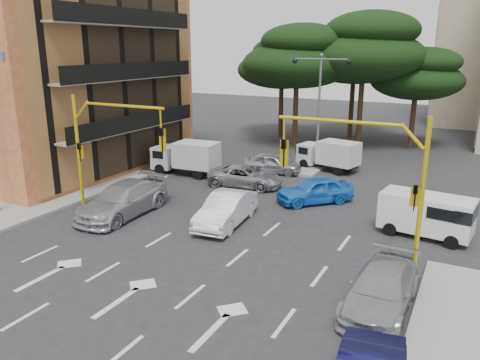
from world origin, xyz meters
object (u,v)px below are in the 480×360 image
object	(u,v)px
box_truck_b	(328,155)
box_truck_a	(186,158)
car_blue_compact	(315,190)
car_silver_cross_b	(272,163)
street_lamp_center	(320,91)
car_silver_wagon	(123,200)
car_white_hatch	(226,209)
signal_mast_right	(374,169)
car_silver_parked	(381,289)
van_white	(426,215)
signal_mast_left	(102,138)
car_silver_cross_a	(245,176)

from	to	relation	value
box_truck_b	box_truck_a	bearing A→B (deg)	137.18
car_blue_compact	car_silver_cross_b	xyz separation A→B (m)	(-4.65, 4.76, -0.05)
street_lamp_center	box_truck_b	world-z (taller)	street_lamp_center
car_silver_wagon	box_truck_a	xyz separation A→B (m)	(-1.63, 8.21, 0.31)
street_lamp_center	car_blue_compact	distance (m)	9.41
car_silver_cross_b	box_truck_a	bearing A→B (deg)	110.99
car_white_hatch	car_silver_cross_b	xyz separation A→B (m)	(-1.89, 9.89, -0.09)
car_blue_compact	car_silver_cross_b	distance (m)	6.65
signal_mast_right	car_silver_parked	bearing A→B (deg)	-69.88
car_white_hatch	car_silver_wagon	world-z (taller)	car_silver_wagon
van_white	box_truck_b	bearing A→B (deg)	-134.74
car_silver_cross_b	box_truck_b	bearing A→B (deg)	-61.28
car_silver_cross_b	car_blue_compact	bearing A→B (deg)	-145.39
car_silver_cross_b	car_silver_parked	xyz separation A→B (m)	(10.13, -14.21, 0.02)
street_lamp_center	car_silver_wagon	distance (m)	15.95
car_white_hatch	box_truck_a	distance (m)	9.79
box_truck_a	signal_mast_left	bearing A→B (deg)	178.90
car_white_hatch	box_truck_a	bearing A→B (deg)	129.50
car_silver_wagon	van_white	xyz separation A→B (m)	(14.08, 4.21, 0.16)
car_blue_compact	car_silver_parked	bearing A→B (deg)	-14.72
signal_mast_right	street_lamp_center	bearing A→B (deg)	115.91
box_truck_a	car_white_hatch	bearing A→B (deg)	-138.74
car_blue_compact	car_silver_parked	size ratio (longest dim) A/B	0.89
van_white	box_truck_a	xyz separation A→B (m)	(-15.70, 4.00, 0.14)
car_silver_cross_a	signal_mast_left	bearing A→B (deg)	141.28
signal_mast_right	box_truck_b	bearing A→B (deg)	113.25
car_silver_parked	car_white_hatch	bearing A→B (deg)	153.81
street_lamp_center	car_white_hatch	distance (m)	13.71
car_blue_compact	car_silver_parked	xyz separation A→B (m)	(5.48, -9.45, -0.03)
car_blue_compact	car_silver_cross_a	size ratio (longest dim) A/B	0.93
signal_mast_left	car_silver_cross_b	world-z (taller)	signal_mast_left
car_white_hatch	car_blue_compact	world-z (taller)	car_white_hatch
car_silver_cross_b	car_silver_cross_a	bearing A→B (deg)	167.72
car_silver_cross_b	car_silver_parked	size ratio (longest dim) A/B	0.83
car_white_hatch	car_silver_parked	size ratio (longest dim) A/B	0.98
street_lamp_center	car_white_hatch	world-z (taller)	street_lamp_center
car_silver_cross_b	car_silver_parked	distance (m)	17.45
car_silver_cross_a	car_silver_parked	size ratio (longest dim) A/B	0.97
car_silver_cross_a	car_silver_cross_b	world-z (taller)	car_silver_cross_b
signal_mast_left	car_silver_wagon	size ratio (longest dim) A/B	1.06
signal_mast_left	car_silver_parked	xyz separation A→B (m)	(14.78, -3.20, -3.19)
car_white_hatch	van_white	xyz separation A→B (m)	(8.76, 2.89, 0.22)
car_silver_parked	street_lamp_center	bearing A→B (deg)	116.35
signal_mast_right	van_white	distance (m)	5.23
signal_mast_left	car_silver_cross_b	xyz separation A→B (m)	(4.65, 11.01, -3.21)
car_white_hatch	car_silver_cross_a	size ratio (longest dim) A/B	1.01
car_silver_wagon	box_truck_a	bearing A→B (deg)	99.47
signal_mast_left	van_white	world-z (taller)	signal_mast_left
car_silver_parked	car_silver_wagon	bearing A→B (deg)	169.00
box_truck_b	signal_mast_left	bearing A→B (deg)	163.33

